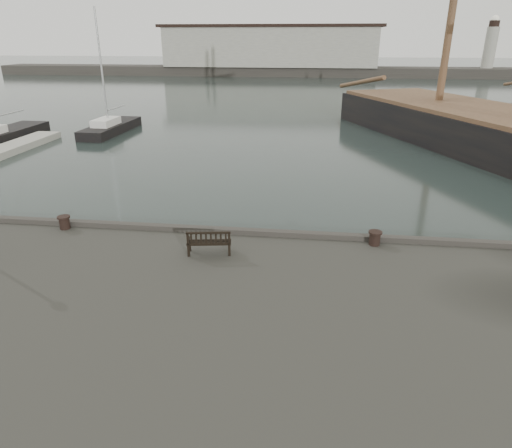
{
  "coord_description": "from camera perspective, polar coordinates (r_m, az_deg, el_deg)",
  "views": [
    {
      "loc": [
        2.63,
        -14.74,
        7.99
      ],
      "look_at": [
        0.81,
        -0.5,
        2.1
      ],
      "focal_mm": 32.0,
      "sensor_mm": 36.0,
      "label": 1
    }
  ],
  "objects": [
    {
      "name": "yacht_d",
      "position": [
        44.04,
        -17.63,
        11.14
      ],
      "size": [
        2.51,
        8.65,
        10.95
      ],
      "rotation": [
        0.0,
        0.0,
        -0.03
      ],
      "color": "black",
      "rests_on": "ground"
    },
    {
      "name": "ground",
      "position": [
        16.97,
        -2.52,
        -5.8
      ],
      "size": [
        400.0,
        400.0,
        0.0
      ],
      "primitive_type": "plane",
      "color": "black",
      "rests_on": "ground"
    },
    {
      "name": "breakwater",
      "position": [
        107.04,
        3.66,
        20.28
      ],
      "size": [
        140.0,
        9.5,
        12.2
      ],
      "color": "#383530",
      "rests_on": "ground"
    },
    {
      "name": "bollard_right",
      "position": [
        15.68,
        14.63,
        -1.72
      ],
      "size": [
        0.55,
        0.55,
        0.48
      ],
      "primitive_type": "cylinder",
      "rotation": [
        0.0,
        0.0,
        -0.25
      ],
      "color": "black",
      "rests_on": "quay"
    },
    {
      "name": "bench",
      "position": [
        14.62,
        -5.86,
        -2.79
      ],
      "size": [
        1.45,
        0.7,
        0.8
      ],
      "rotation": [
        0.0,
        0.0,
        0.16
      ],
      "color": "black",
      "rests_on": "quay"
    },
    {
      "name": "bollard_left",
      "position": [
        17.85,
        -22.83,
        0.18
      ],
      "size": [
        0.51,
        0.51,
        0.48
      ],
      "primitive_type": "cylinder",
      "rotation": [
        0.0,
        0.0,
        -0.13
      ],
      "color": "black",
      "rests_on": "quay"
    }
  ]
}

